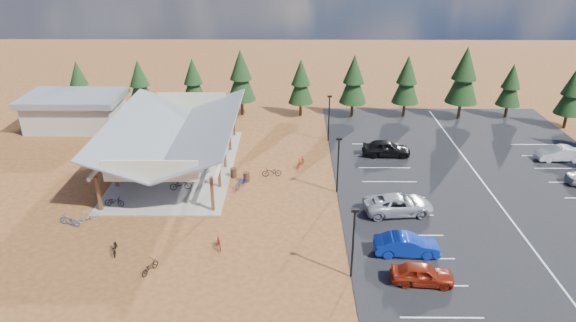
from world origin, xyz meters
The scene contains 41 objects.
ground centered at (0.00, 0.00, 0.00)m, with size 140.00×140.00×0.00m, color brown.
asphalt_lot centered at (18.50, 3.00, 0.02)m, with size 27.00×44.00×0.04m, color black.
concrete_pad centered at (-10.00, 7.00, 0.05)m, with size 10.60×18.60×0.10m, color gray.
bike_pavilion centered at (-10.00, 7.00, 3.82)m, with size 11.65×19.40×4.97m.
outbuilding centered at (-24.00, 18.00, 2.03)m, with size 11.00×7.00×3.90m.
lamp_post_0 centered at (5.00, -10.00, 2.98)m, with size 0.50×0.25×5.14m.
lamp_post_1 centered at (5.00, 2.00, 2.98)m, with size 0.50×0.25×5.14m.
lamp_post_2 centered at (5.00, 14.00, 2.98)m, with size 0.50×0.25×5.14m.
trash_bin_0 centered at (-4.37, 4.92, 0.45)m, with size 0.60×0.60×0.90m, color #3E2816.
trash_bin_1 centered at (-3.11, 4.04, 0.45)m, with size 0.60×0.60×0.90m, color #3E2816.
pine_0 centered at (-24.99, 22.74, 4.08)m, with size 2.88×2.88×6.70m.
pine_1 centered at (-17.25, 21.68, 4.32)m, with size 3.04×3.04×7.08m.
pine_2 centered at (-10.99, 22.73, 4.29)m, with size 3.02×3.02×7.03m.
pine_3 centered at (-5.14, 22.51, 4.97)m, with size 3.49×3.49×8.14m.
pine_4 centered at (2.10, 22.23, 4.32)m, with size 3.04×3.04×7.09m.
pine_5 centered at (8.39, 21.83, 4.71)m, with size 3.31×3.31×7.72m.
pine_6 centered at (14.77, 22.00, 4.65)m, with size 3.27×3.27×7.61m.
pine_7 centered at (21.30, 21.24, 5.40)m, with size 3.80×3.80×8.84m.
pine_8 centered at (27.18, 21.72, 4.10)m, with size 2.89×2.89×6.73m.
pine_13 centered at (32.67, 18.20, 4.35)m, with size 3.06×3.06×7.13m.
bike_0 centered at (-13.68, -0.80, 0.54)m, with size 0.58×1.68×0.88m, color black.
bike_1 centered at (-10.79, 3.96, 0.61)m, with size 0.47×1.68×1.01m, color gray.
bike_2 centered at (-11.28, 10.89, 0.60)m, with size 0.66×1.90×1.00m, color #1629A0.
bike_3 centered at (-13.61, 13.51, 0.65)m, with size 0.52×1.83×1.10m, color maroon.
bike_4 centered at (-8.75, 2.17, 0.60)m, with size 0.67×1.91×1.00m, color black.
bike_5 centered at (-7.57, 5.48, 0.66)m, with size 0.52×1.85×1.11m, color gray.
bike_6 centered at (-8.22, 7.19, 0.57)m, with size 0.62×1.79×0.94m, color #1A1D95.
bike_7 centered at (-6.92, 12.93, 0.60)m, with size 0.47×1.66×1.00m, color maroon.
bike_8 centered at (-11.54, -7.41, 0.45)m, with size 0.60×1.71×0.90m, color black.
bike_9 centered at (-15.06, -3.09, 0.47)m, with size 0.44×1.56×0.94m, color gray.
bike_10 centered at (-16.26, -3.74, 0.48)m, with size 0.63×1.81×0.95m, color navy.
bike_11 centered at (-4.21, -6.72, 0.46)m, with size 0.43×1.52×0.91m, color maroon.
bike_12 centered at (-8.49, -9.67, 0.43)m, with size 0.57×1.64×0.86m, color black.
bike_14 centered at (-3.53, 2.90, 0.48)m, with size 0.63×1.82×0.96m, color navy.
bike_15 centered at (1.89, 7.23, 0.51)m, with size 0.48×1.70×1.02m, color maroon.
bike_16 centered at (-0.83, 5.10, 0.47)m, with size 0.63×1.80×0.95m, color black.
car_0 centered at (9.52, -10.69, 0.73)m, with size 1.64×4.07×1.39m, color maroon.
car_1 centered at (9.17, -7.43, 0.79)m, with size 1.60×4.58×1.51m, color #0B269E.
car_2 centered at (9.66, -1.63, 0.82)m, with size 2.59×5.61×1.56m, color #A4A6AB.
car_4 centered at (10.61, 9.92, 0.86)m, with size 1.94×4.82×1.64m, color black.
car_9 centered at (27.58, 8.93, 0.76)m, with size 1.53×4.38×1.44m, color silver.
Camera 1 is at (1.03, -37.97, 21.12)m, focal length 32.00 mm.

